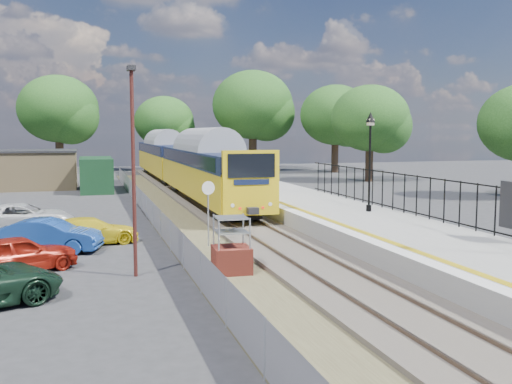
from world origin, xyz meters
name	(u,v)px	position (x,y,z in m)	size (l,w,h in m)	color
ground	(312,267)	(0.00, 0.00, 0.00)	(120.00, 120.00, 0.00)	#2D2D30
track_bed	(229,222)	(-0.47, 9.67, 0.09)	(5.90, 80.00, 0.29)	#473F38
platform	(329,216)	(4.20, 8.00, 0.45)	(5.00, 70.00, 0.90)	gray
platform_edge	(290,208)	(2.14, 8.00, 0.90)	(0.90, 70.00, 0.01)	silver
victorian_lamp_north	(370,138)	(5.30, 6.00, 4.30)	(0.44, 0.44, 4.60)	black
palisade_fence	(441,200)	(6.55, 2.24, 1.84)	(0.12, 26.00, 2.00)	black
wire_fence	(148,209)	(-4.20, 12.00, 0.60)	(0.06, 52.00, 1.20)	#999EA3
outbuilding	(38,170)	(-10.91, 31.21, 1.52)	(10.80, 10.10, 3.12)	tan
tree_line	(171,112)	(1.40, 42.00, 6.61)	(56.80, 43.80, 11.88)	#332319
train	(180,160)	(0.00, 27.80, 2.34)	(2.82, 40.83, 3.51)	gold
brick_plinth	(231,246)	(-2.84, -0.16, 0.91)	(1.23, 1.23, 1.89)	maroon
speed_sign	(208,203)	(-2.67, 4.21, 1.79)	(0.53, 0.15, 2.65)	#999EA3
carpark_lamp	(133,157)	(-5.83, 0.45, 3.78)	(0.25, 0.50, 6.59)	#461B17
car_red	(18,254)	(-9.43, 1.97, 0.63)	(1.48, 3.68, 1.25)	maroon
car_blue	(49,236)	(-8.69, 5.11, 0.64)	(1.36, 3.90, 1.29)	navy
car_yellow	(91,231)	(-7.12, 6.28, 0.55)	(1.55, 3.80, 1.10)	yellow
car_white	(23,217)	(-10.11, 10.59, 0.63)	(2.09, 4.54, 1.26)	silver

